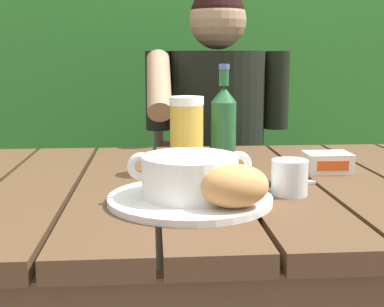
% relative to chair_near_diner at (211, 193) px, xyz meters
% --- Properties ---
extents(dining_table, '(1.46, 0.85, 0.74)m').
position_rel_chair_near_diner_xyz_m(dining_table, '(-0.13, -0.86, 0.17)').
color(dining_table, '#513622').
rests_on(dining_table, ground_plane).
extents(hedge_backdrop, '(3.45, 0.87, 2.36)m').
position_rel_chair_near_diner_xyz_m(hedge_backdrop, '(-0.27, 0.89, 0.43)').
color(hedge_backdrop, '#30772C').
rests_on(hedge_backdrop, ground_plane).
extents(chair_near_diner, '(0.43, 0.46, 0.99)m').
position_rel_chair_near_diner_xyz_m(chair_near_diner, '(0.00, 0.00, 0.00)').
color(chair_near_diner, '#463525').
rests_on(chair_near_diner, ground_plane).
extents(person_eating, '(0.48, 0.47, 1.22)m').
position_rel_chair_near_diner_xyz_m(person_eating, '(-0.00, -0.20, 0.24)').
color(person_eating, black).
rests_on(person_eating, ground_plane).
extents(serving_plate, '(0.30, 0.30, 0.01)m').
position_rel_chair_near_diner_xyz_m(serving_plate, '(-0.16, -1.03, 0.26)').
color(serving_plate, white).
rests_on(serving_plate, dining_table).
extents(soup_bowl, '(0.22, 0.17, 0.08)m').
position_rel_chair_near_diner_xyz_m(soup_bowl, '(-0.16, -1.03, 0.31)').
color(soup_bowl, white).
rests_on(soup_bowl, serving_plate).
extents(bread_roll, '(0.13, 0.10, 0.07)m').
position_rel_chair_near_diner_xyz_m(bread_roll, '(-0.09, -1.11, 0.31)').
color(bread_roll, tan).
rests_on(bread_roll, serving_plate).
extents(beer_glass, '(0.08, 0.08, 0.17)m').
position_rel_chair_near_diner_xyz_m(beer_glass, '(-0.15, -0.79, 0.34)').
color(beer_glass, gold).
rests_on(beer_glass, dining_table).
extents(beer_bottle, '(0.06, 0.06, 0.24)m').
position_rel_chair_near_diner_xyz_m(beer_bottle, '(-0.06, -0.75, 0.36)').
color(beer_bottle, '#23572F').
rests_on(beer_bottle, dining_table).
extents(water_glass_small, '(0.07, 0.07, 0.07)m').
position_rel_chair_near_diner_xyz_m(water_glass_small, '(0.03, -0.99, 0.29)').
color(water_glass_small, silver).
rests_on(water_glass_small, dining_table).
extents(butter_tub, '(0.10, 0.08, 0.04)m').
position_rel_chair_near_diner_xyz_m(butter_tub, '(0.17, -0.80, 0.28)').
color(butter_tub, white).
rests_on(butter_tub, dining_table).
extents(table_knife, '(0.16, 0.05, 0.01)m').
position_rel_chair_near_diner_xyz_m(table_knife, '(0.01, -0.92, 0.26)').
color(table_knife, silver).
rests_on(table_knife, dining_table).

